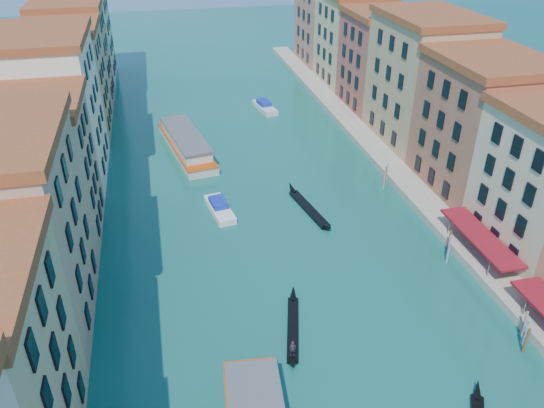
# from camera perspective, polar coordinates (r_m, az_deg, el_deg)

# --- Properties ---
(left_bank_palazzos) EXTENTS (12.80, 128.40, 21.00)m
(left_bank_palazzos) POSITION_cam_1_polar(r_m,az_deg,el_deg) (75.02, -23.13, 7.19)
(left_bank_palazzos) COLOR beige
(left_bank_palazzos) RESTS_ON ground
(right_bank_palazzos) EXTENTS (12.80, 128.40, 21.00)m
(right_bank_palazzos) POSITION_cam_1_polar(r_m,az_deg,el_deg) (84.80, 17.68, 10.77)
(right_bank_palazzos) COLOR #A64230
(right_bank_palazzos) RESTS_ON ground
(quay) EXTENTS (4.00, 140.00, 1.00)m
(quay) POSITION_cam_1_polar(r_m,az_deg,el_deg) (84.65, 11.97, 4.72)
(quay) COLOR #A39684
(quay) RESTS_ON ground
(mooring_poles_right) EXTENTS (1.44, 54.24, 3.20)m
(mooring_poles_right) POSITION_cam_1_polar(r_m,az_deg,el_deg) (56.90, 23.92, -10.66)
(mooring_poles_right) COLOR brown
(mooring_poles_right) RESTS_ON ground
(vaporetto_far) EXTENTS (8.15, 21.12, 3.07)m
(vaporetto_far) POSITION_cam_1_polar(r_m,az_deg,el_deg) (87.42, -9.23, 6.49)
(vaporetto_far) COLOR silver
(vaporetto_far) RESTS_ON ground
(gondola_fore) EXTENTS (3.76, 11.09, 2.25)m
(gondola_fore) POSITION_cam_1_polar(r_m,az_deg,el_deg) (52.11, 2.25, -13.12)
(gondola_fore) COLOR black
(gondola_fore) RESTS_ON ground
(gondola_far) EXTENTS (3.27, 12.92, 1.84)m
(gondola_far) POSITION_cam_1_polar(r_m,az_deg,el_deg) (70.33, 3.89, -0.34)
(gondola_far) COLOR black
(gondola_far) RESTS_ON ground
(motorboat_mid) EXTENTS (3.44, 7.64, 1.53)m
(motorboat_mid) POSITION_cam_1_polar(r_m,az_deg,el_deg) (69.96, -5.67, -0.40)
(motorboat_mid) COLOR white
(motorboat_mid) RESTS_ON ground
(motorboat_far) EXTENTS (3.68, 8.16, 1.63)m
(motorboat_far) POSITION_cam_1_polar(r_m,az_deg,el_deg) (104.44, -0.79, 10.46)
(motorboat_far) COLOR silver
(motorboat_far) RESTS_ON ground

